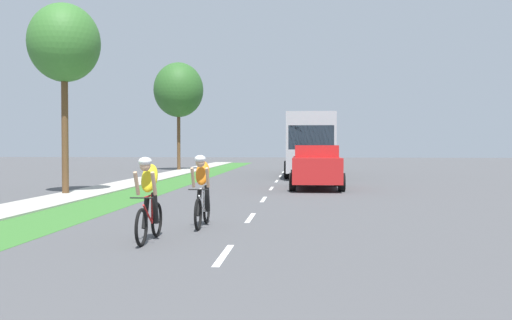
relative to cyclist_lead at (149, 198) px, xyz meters
name	(u,v)px	position (x,y,z in m)	size (l,w,h in m)	color
ground_plane	(269,192)	(1.56, 11.20, -0.81)	(120.00, 120.00, 0.00)	#4C4C4F
grass_verge	(147,191)	(-3.24, 11.20, -0.81)	(2.02, 70.00, 0.01)	#38722D
sidewalk_concrete	(99,190)	(-5.15, 11.20, -0.81)	(1.80, 70.00, 0.10)	#B2ADA3
lane_markings_center	(274,184)	(1.56, 15.20, -0.81)	(0.12, 53.13, 0.01)	white
cyclist_lead	(149,198)	(0.00, 0.00, 0.00)	(0.42, 1.72, 1.58)	black
cyclist_trailing	(202,190)	(0.65, 1.91, 0.00)	(0.42, 1.72, 1.58)	black
suv_red	(316,166)	(3.41, 12.99, 0.14)	(2.15, 4.70, 1.79)	red
bus_silver	(310,142)	(3.27, 23.22, 1.17)	(2.78, 11.60, 3.48)	#A5A8AD
street_tree_near	(64,44)	(-5.75, 9.43, 4.64)	(2.57, 2.57, 6.91)	brown
street_tree_far	(179,90)	(-5.95, 28.91, 4.90)	(3.52, 3.52, 7.67)	brown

